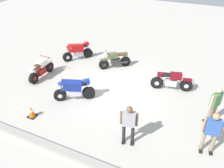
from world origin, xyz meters
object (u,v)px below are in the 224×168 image
Objects in this scene: motorcycle_maroon_cruiser at (172,81)px; motorcycle_blue_sportbike at (74,89)px; traffic_cone at (31,112)px; motorcycle_cream_vintage at (41,70)px; person_in_blue_shirt at (212,130)px; person_in_gray_shirt at (129,123)px; person_in_green_shirt at (215,103)px; motorcycle_olive_vintage at (115,60)px; motorcycle_red_sportbike at (77,51)px.

motorcycle_maroon_cruiser is 1.18× the size of motorcycle_blue_sportbike.
motorcycle_blue_sportbike is 3.28× the size of traffic_cone.
person_in_blue_shirt is at bearing -101.59° from motorcycle_cream_vintage.
motorcycle_cream_vintage is 6.52m from person_in_gray_shirt.
traffic_cone is at bearing -149.05° from motorcycle_cream_vintage.
person_in_green_shirt is 3.25× the size of traffic_cone.
traffic_cone is at bearing 33.09° from motorcycle_olive_vintage.
motorcycle_blue_sportbike is 2.12m from traffic_cone.
motorcycle_red_sportbike reaches higher than motorcycle_olive_vintage.
person_in_blue_shirt reaches higher than traffic_cone.
motorcycle_maroon_cruiser is (-3.52, 0.96, 0.03)m from motorcycle_olive_vintage.
person_in_blue_shirt is (-2.73, -0.76, 0.05)m from person_in_gray_shirt.
person_in_green_shirt reaches higher than motorcycle_olive_vintage.
person_in_blue_shirt is at bearing 120.83° from person_in_green_shirt.
person_in_blue_shirt is 7.16m from traffic_cone.
motorcycle_cream_vintage is at bearing 26.14° from motorcycle_red_sportbike.
traffic_cone is (4.30, 0.38, -0.71)m from person_in_gray_shirt.
motorcycle_olive_vintage is at bearing -165.26° from person_in_gray_shirt.
motorcycle_red_sportbike is (2.09, -3.69, 0.00)m from motorcycle_blue_sportbike.
motorcycle_olive_vintage is 6.17m from person_in_green_shirt.
motorcycle_red_sportbike is 9.23m from person_in_blue_shirt.
motorcycle_maroon_cruiser is at bearing -76.27° from motorcycle_cream_vintage.
person_in_blue_shirt reaches higher than motorcycle_blue_sportbike.
motorcycle_red_sportbike is at bearing -41.58° from motorcycle_olive_vintage.
motorcycle_cream_vintage is 1.11× the size of person_in_blue_shirt.
motorcycle_olive_vintage is 5.87m from person_in_gray_shirt.
person_in_green_shirt is at bearing -90.60° from motorcycle_cream_vintage.
traffic_cone is (7.04, 2.84, -0.73)m from person_in_green_shirt.
person_in_green_shirt is (-2.74, -2.46, 0.02)m from person_in_gray_shirt.
motorcycle_olive_vintage is 7.07m from person_in_blue_shirt.
traffic_cone is at bearing -98.70° from person_in_gray_shirt.
motorcycle_blue_sportbike is at bearing -110.45° from motorcycle_cream_vintage.
person_in_gray_shirt is 0.96× the size of person_in_blue_shirt.
motorcycle_red_sportbike is (-0.65, -2.70, 0.11)m from motorcycle_cream_vintage.
motorcycle_maroon_cruiser is at bearing 156.30° from person_in_gray_shirt.
motorcycle_blue_sportbike is 1.07× the size of motorcycle_red_sportbike.
person_in_gray_shirt is 2.83m from person_in_blue_shirt.
motorcycle_olive_vintage is at bearing 150.91° from motorcycle_maroon_cruiser.
person_in_green_shirt reaches higher than person_in_gray_shirt.
person_in_green_shirt is (-8.12, 2.68, 0.40)m from motorcycle_red_sportbike.
motorcycle_olive_vintage is 0.90× the size of motorcycle_blue_sportbike.
motorcycle_cream_vintage is 0.95× the size of motorcycle_maroon_cruiser.
motorcycle_cream_vintage is at bearing -52.69° from motorcycle_blue_sportbike.
motorcycle_cream_vintage is 8.79m from person_in_green_shirt.
motorcycle_maroon_cruiser reaches higher than traffic_cone.
motorcycle_olive_vintage is 3.72m from motorcycle_blue_sportbike.
motorcycle_cream_vintage is 1.12× the size of motorcycle_blue_sportbike.
person_in_blue_shirt is at bearing -170.81° from traffic_cone.
motorcycle_red_sportbike reaches higher than traffic_cone.
motorcycle_cream_vintage is at bearing -1.81° from motorcycle_olive_vintage.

